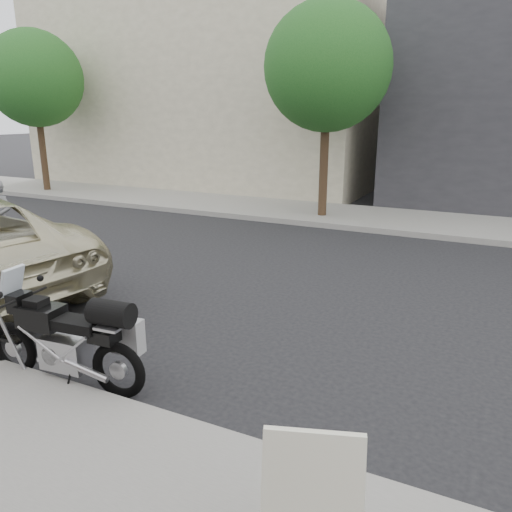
{
  "coord_description": "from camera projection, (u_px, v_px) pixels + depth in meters",
  "views": [
    {
      "loc": [
        -2.54,
        7.49,
        3.0
      ],
      "look_at": [
        0.67,
        0.99,
        0.9
      ],
      "focal_mm": 35.0,
      "sensor_mm": 36.0,
      "label": 1
    }
  ],
  "objects": [
    {
      "name": "ground",
      "position": [
        318.0,
        298.0,
        8.36
      ],
      "size": [
        120.0,
        120.0,
        0.0
      ],
      "primitive_type": "plane",
      "color": "black",
      "rests_on": "ground"
    },
    {
      "name": "far_sidewalk",
      "position": [
        396.0,
        221.0,
        13.94
      ],
      "size": [
        44.0,
        3.0,
        0.15
      ],
      "primitive_type": "cube",
      "color": "gray",
      "rests_on": "ground"
    },
    {
      "name": "far_building_cream",
      "position": [
        233.0,
        89.0,
        22.7
      ],
      "size": [
        14.0,
        11.0,
        8.0
      ],
      "color": "#ADA58A",
      "rests_on": "ground"
    },
    {
      "name": "street_tree_mid",
      "position": [
        327.0,
        67.0,
        13.23
      ],
      "size": [
        3.4,
        3.4,
        5.7
      ],
      "color": "#3C2A1B",
      "rests_on": "far_sidewalk"
    },
    {
      "name": "street_tree_right",
      "position": [
        35.0,
        79.0,
        17.9
      ],
      "size": [
        3.4,
        3.4,
        5.7
      ],
      "color": "#3C2A1B",
      "rests_on": "far_sidewalk"
    },
    {
      "name": "motorcycle",
      "position": [
        73.0,
        339.0,
        5.52
      ],
      "size": [
        2.13,
        0.81,
        1.35
      ],
      "rotation": [
        0.0,
        0.0,
        0.1
      ],
      "color": "black",
      "rests_on": "ground"
    },
    {
      "name": "pedestrian",
      "position": [
        0.0,
        219.0,
        10.52
      ],
      "size": [
        0.68,
        0.52,
        1.65
      ],
      "primitive_type": "imported",
      "rotation": [
        0.0,
        0.0,
        3.37
      ],
      "color": "slate",
      "rests_on": "ground"
    },
    {
      "name": "sandwich_sign",
      "position": [
        312.0,
        499.0,
        3.15
      ],
      "size": [
        0.77,
        0.74,
        1.0
      ],
      "rotation": [
        0.0,
        0.0,
        0.33
      ],
      "color": "white",
      "rests_on": "near_sidewalk"
    }
  ]
}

